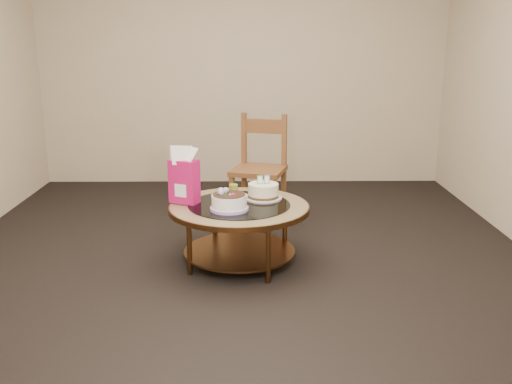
{
  "coord_description": "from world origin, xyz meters",
  "views": [
    {
      "loc": [
        0.07,
        -3.95,
        1.62
      ],
      "look_at": [
        0.12,
        0.02,
        0.54
      ],
      "focal_mm": 40.0,
      "sensor_mm": 36.0,
      "label": 1
    }
  ],
  "objects_px": {
    "decorated_cake": "(229,203)",
    "cream_cake": "(263,191)",
    "dining_chair": "(260,168)",
    "gift_bag": "(184,175)",
    "coffee_table": "(239,215)"
  },
  "relations": [
    {
      "from": "decorated_cake",
      "to": "cream_cake",
      "type": "xyz_separation_m",
      "value": [
        0.25,
        0.29,
        0.0
      ]
    },
    {
      "from": "dining_chair",
      "to": "decorated_cake",
      "type": "bearing_deg",
      "value": -85.34
    },
    {
      "from": "gift_bag",
      "to": "cream_cake",
      "type": "bearing_deg",
      "value": 34.1
    },
    {
      "from": "cream_cake",
      "to": "dining_chair",
      "type": "distance_m",
      "value": 0.89
    },
    {
      "from": "decorated_cake",
      "to": "dining_chair",
      "type": "xyz_separation_m",
      "value": [
        0.23,
        1.18,
        -0.02
      ]
    },
    {
      "from": "cream_cake",
      "to": "gift_bag",
      "type": "relative_size",
      "value": 0.69
    },
    {
      "from": "coffee_table",
      "to": "decorated_cake",
      "type": "xyz_separation_m",
      "value": [
        -0.07,
        -0.14,
        0.13
      ]
    },
    {
      "from": "coffee_table",
      "to": "cream_cake",
      "type": "distance_m",
      "value": 0.27
    },
    {
      "from": "gift_bag",
      "to": "dining_chair",
      "type": "bearing_deg",
      "value": 84.71
    },
    {
      "from": "decorated_cake",
      "to": "gift_bag",
      "type": "distance_m",
      "value": 0.41
    },
    {
      "from": "coffee_table",
      "to": "gift_bag",
      "type": "bearing_deg",
      "value": 172.63
    },
    {
      "from": "coffee_table",
      "to": "decorated_cake",
      "type": "relative_size",
      "value": 3.8
    },
    {
      "from": "decorated_cake",
      "to": "dining_chair",
      "type": "distance_m",
      "value": 1.2
    },
    {
      "from": "dining_chair",
      "to": "coffee_table",
      "type": "bearing_deg",
      "value": -83.18
    },
    {
      "from": "cream_cake",
      "to": "decorated_cake",
      "type": "bearing_deg",
      "value": -143.01
    }
  ]
}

